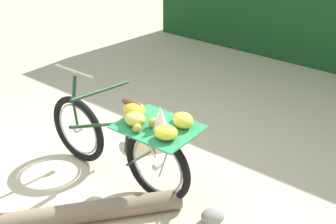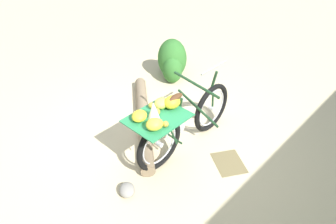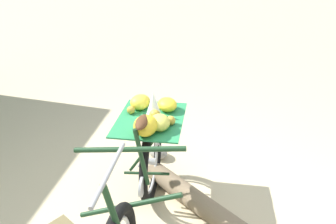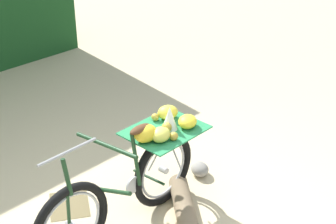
{
  "view_description": "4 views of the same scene",
  "coord_description": "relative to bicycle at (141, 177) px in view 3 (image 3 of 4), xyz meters",
  "views": [
    {
      "loc": [
        0.43,
        3.17,
        2.6
      ],
      "look_at": [
        -0.59,
        0.21,
        0.92
      ],
      "focal_mm": 45.72,
      "sensor_mm": 36.0,
      "label": 1
    },
    {
      "loc": [
        -3.19,
        0.7,
        2.82
      ],
      "look_at": [
        -0.54,
        0.07,
        0.86
      ],
      "focal_mm": 32.27,
      "sensor_mm": 36.0,
      "label": 2
    },
    {
      "loc": [
        1.12,
        -1.44,
        2.0
      ],
      "look_at": [
        -0.45,
        0.33,
        0.81
      ],
      "focal_mm": 33.64,
      "sensor_mm": 36.0,
      "label": 3
    },
    {
      "loc": [
        3.28,
        -0.7,
        2.99
      ],
      "look_at": [
        -0.63,
        0.23,
        0.89
      ],
      "focal_mm": 54.23,
      "sensor_mm": 36.0,
      "label": 4
    }
  ],
  "objects": [
    {
      "name": "path_stone",
      "position": [
        -0.57,
        0.79,
        -0.43
      ],
      "size": [
        0.21,
        0.18,
        0.13
      ],
      "primitive_type": "ellipsoid",
      "color": "gray",
      "rests_on": "ground_plane"
    },
    {
      "name": "bicycle",
      "position": [
        0.0,
        0.0,
        0.0
      ],
      "size": [
        1.23,
        1.65,
        1.03
      ],
      "rotation": [
        0.0,
        0.0,
        -0.99
      ],
      "color": "black",
      "rests_on": "ground_plane"
    }
  ]
}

